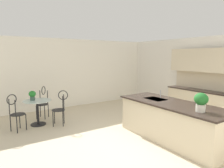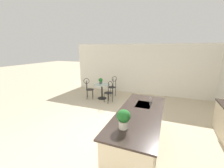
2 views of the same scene
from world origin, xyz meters
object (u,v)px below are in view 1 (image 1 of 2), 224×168
object	(u,v)px
chair_toward_desk	(43,101)
potted_plant_on_table	(32,95)
bistro_table	(38,110)
chair_near_window	(60,106)
chair_by_island	(16,111)
potted_plant_counter_far	(201,101)

from	to	relation	value
chair_toward_desk	potted_plant_on_table	distance (m)	0.79
bistro_table	chair_near_window	distance (m)	0.69
chair_by_island	potted_plant_on_table	distance (m)	0.69
chair_toward_desk	potted_plant_on_table	bearing A→B (deg)	-37.87
bistro_table	chair_toward_desk	world-z (taller)	chair_toward_desk
chair_by_island	chair_toward_desk	distance (m)	1.30
chair_near_window	chair_toward_desk	world-z (taller)	same
chair_by_island	chair_near_window	bearing A→B (deg)	82.27
potted_plant_on_table	potted_plant_counter_far	xyz separation A→B (m)	(3.86, 2.39, 0.24)
bistro_table	potted_plant_on_table	world-z (taller)	potted_plant_on_table
chair_toward_desk	potted_plant_counter_far	xyz separation A→B (m)	(4.42, 1.95, 0.57)
chair_by_island	potted_plant_on_table	xyz separation A→B (m)	(-0.32, 0.52, 0.33)
bistro_table	chair_near_window	bearing A→B (deg)	54.80
bistro_table	chair_toward_desk	xyz separation A→B (m)	(-0.65, 0.33, 0.13)
potted_plant_on_table	potted_plant_counter_far	size ratio (longest dim) A/B	0.73
potted_plant_on_table	chair_by_island	bearing A→B (deg)	-58.26
chair_near_window	chair_by_island	bearing A→B (deg)	-97.73
bistro_table	chair_toward_desk	size ratio (longest dim) A/B	0.77
chair_near_window	potted_plant_counter_far	xyz separation A→B (m)	(3.38, 1.73, 0.57)
chair_near_window	potted_plant_on_table	xyz separation A→B (m)	(-0.48, -0.66, 0.33)
chair_by_island	bistro_table	bearing A→B (deg)	110.25
chair_near_window	potted_plant_counter_far	size ratio (longest dim) A/B	2.70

